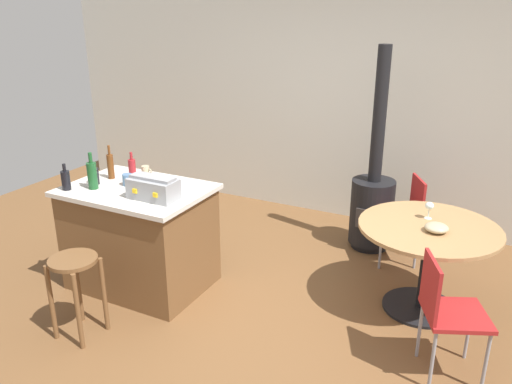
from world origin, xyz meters
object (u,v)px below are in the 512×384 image
object	(u,v)px
wooden_stool	(75,278)
wine_glass	(429,206)
kitchen_island	(140,237)
bottle_2	(132,168)
toolbox	(153,188)
bottle_4	(95,176)
folding_chair_far	(446,308)
bottle_3	(110,166)
serving_bowl	(437,228)
folding_chair_near	(404,213)
cup_1	(128,180)
wood_stove	(372,201)
dining_table	(427,246)
bottle_0	(66,180)
bottle_1	(92,175)
cup_0	(146,171)

from	to	relation	value
wooden_stool	wine_glass	size ratio (longest dim) A/B	4.53
kitchen_island	bottle_2	bearing A→B (deg)	134.98
toolbox	bottle_4	size ratio (longest dim) A/B	2.01
folding_chair_far	bottle_3	distance (m)	3.00
toolbox	serving_bowl	distance (m)	2.24
folding_chair_near	serving_bowl	bearing A→B (deg)	-65.20
cup_1	wood_stove	bearing A→B (deg)	43.64
dining_table	wood_stove	bearing A→B (deg)	125.99
bottle_0	bottle_3	size ratio (longest dim) A/B	0.74
bottle_1	serving_bowl	bearing A→B (deg)	16.57
wooden_stool	serving_bowl	bearing A→B (deg)	32.04
kitchen_island	bottle_2	xyz separation A→B (m)	(-0.20, 0.20, 0.55)
wooden_stool	serving_bowl	size ratio (longest dim) A/B	3.61
dining_table	serving_bowl	xyz separation A→B (m)	(0.06, -0.09, 0.21)
kitchen_island	bottle_1	size ratio (longest dim) A/B	3.84
wooden_stool	toolbox	bearing A→B (deg)	71.42
toolbox	cup_0	size ratio (longest dim) A/B	3.75
toolbox	bottle_2	distance (m)	0.60
dining_table	cup_1	world-z (taller)	cup_1
bottle_0	bottle_4	distance (m)	0.25
toolbox	wine_glass	xyz separation A→B (m)	(1.99, 1.01, -0.15)
wood_stove	bottle_3	distance (m)	2.60
bottle_4	dining_table	bearing A→B (deg)	16.46
folding_chair_far	toolbox	bearing A→B (deg)	-177.69
bottle_0	serving_bowl	xyz separation A→B (m)	(2.88, 0.93, -0.22)
wooden_stool	cup_0	bearing A→B (deg)	99.77
bottle_3	cup_1	xyz separation A→B (m)	(0.26, -0.08, -0.07)
dining_table	folding_chair_far	distance (m)	0.81
cup_1	serving_bowl	world-z (taller)	cup_1
kitchen_island	wine_glass	distance (m)	2.48
wood_stove	cup_1	distance (m)	2.44
folding_chair_near	wood_stove	distance (m)	0.39
serving_bowl	wood_stove	bearing A→B (deg)	125.85
dining_table	folding_chair_far	world-z (taller)	folding_chair_far
wooden_stool	cup_0	xyz separation A→B (m)	(-0.19, 1.13, 0.49)
toolbox	bottle_0	world-z (taller)	bottle_0
bottle_1	bottle_4	distance (m)	0.13
dining_table	bottle_0	xyz separation A→B (m)	(-2.82, -1.02, 0.43)
kitchen_island	wine_glass	bearing A→B (deg)	20.78
bottle_1	wine_glass	size ratio (longest dim) A/B	2.21
bottle_1	cup_1	world-z (taller)	bottle_1
kitchen_island	serving_bowl	distance (m)	2.49
kitchen_island	bottle_4	distance (m)	0.66
folding_chair_far	bottle_1	size ratio (longest dim) A/B	2.74
toolbox	dining_table	bearing A→B (deg)	22.84
bottle_2	wooden_stool	bearing A→B (deg)	-75.68
folding_chair_near	bottle_3	xyz separation A→B (m)	(-2.34, -1.41, 0.54)
cup_0	cup_1	world-z (taller)	cup_1
wooden_stool	cup_1	xyz separation A→B (m)	(-0.17, 0.85, 0.49)
serving_bowl	bottle_2	bearing A→B (deg)	-170.59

